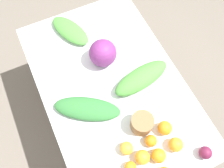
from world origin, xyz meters
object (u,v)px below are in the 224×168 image
(cabbage_purple, at_px, (103,53))
(paper_bag, at_px, (142,123))
(greens_bunch_dandelion, at_px, (87,109))
(orange_5, at_px, (151,141))
(beet_root, at_px, (205,153))
(orange_4, at_px, (130,167))
(orange_1, at_px, (159,156))
(orange_2, at_px, (176,145))
(orange_6, at_px, (126,148))
(orange_7, at_px, (165,128))
(greens_bunch_kale, at_px, (141,78))
(orange_0, at_px, (142,157))
(greens_bunch_scallion, at_px, (70,30))

(cabbage_purple, xyz_separation_m, paper_bag, (0.50, 0.02, -0.04))
(paper_bag, height_order, greens_bunch_dandelion, paper_bag)
(greens_bunch_dandelion, bearing_deg, orange_5, 37.37)
(beet_root, distance_m, orange_4, 0.42)
(cabbage_purple, height_order, orange_1, cabbage_purple)
(orange_2, bearing_deg, orange_6, -110.91)
(paper_bag, bearing_deg, orange_2, 31.94)
(paper_bag, relative_size, orange_7, 1.56)
(greens_bunch_kale, xyz_separation_m, orange_5, (0.37, -0.13, -0.01))
(beet_root, bearing_deg, greens_bunch_kale, -169.08)
(cabbage_purple, distance_m, paper_bag, 0.51)
(orange_7, bearing_deg, orange_0, -65.17)
(paper_bag, height_order, orange_1, paper_bag)
(greens_bunch_scallion, relative_size, orange_6, 4.31)
(greens_bunch_dandelion, distance_m, orange_1, 0.49)
(orange_5, bearing_deg, orange_4, -65.17)
(paper_bag, xyz_separation_m, greens_bunch_kale, (-0.26, 0.13, -0.00))
(greens_bunch_dandelion, relative_size, orange_4, 6.11)
(orange_2, height_order, orange_5, orange_2)
(orange_1, relative_size, orange_6, 1.06)
(cabbage_purple, distance_m, greens_bunch_kale, 0.29)
(greens_bunch_kale, bearing_deg, orange_6, -38.42)
(cabbage_purple, xyz_separation_m, greens_bunch_kale, (0.24, 0.15, -0.04))
(orange_1, bearing_deg, cabbage_purple, -178.66)
(orange_7, bearing_deg, orange_5, -74.43)
(cabbage_purple, height_order, greens_bunch_kale, cabbage_purple)
(orange_1, distance_m, orange_4, 0.17)
(beet_root, bearing_deg, orange_1, -111.41)
(greens_bunch_scallion, relative_size, beet_root, 4.54)
(orange_2, relative_size, orange_7, 0.99)
(cabbage_purple, relative_size, orange_2, 2.18)
(greens_bunch_kale, distance_m, orange_2, 0.45)
(orange_2, bearing_deg, greens_bunch_dandelion, -138.07)
(orange_0, xyz_separation_m, orange_4, (0.02, -0.08, -0.01))
(greens_bunch_kale, xyz_separation_m, orange_2, (0.45, -0.02, -0.01))
(cabbage_purple, height_order, greens_bunch_scallion, cabbage_purple)
(greens_bunch_kale, xyz_separation_m, orange_0, (0.43, -0.22, -0.01))
(paper_bag, xyz_separation_m, orange_4, (0.19, -0.17, -0.02))
(greens_bunch_scallion, distance_m, orange_5, 0.92)
(cabbage_purple, bearing_deg, orange_4, -12.18)
(paper_bag, bearing_deg, orange_5, 0.87)
(cabbage_purple, relative_size, beet_root, 2.48)
(orange_4, relative_size, orange_7, 0.78)
(orange_7, bearing_deg, beet_root, 31.96)
(paper_bag, bearing_deg, orange_1, -0.24)
(orange_7, bearing_deg, orange_1, -42.38)
(greens_bunch_scallion, distance_m, orange_0, 0.97)
(orange_7, bearing_deg, orange_6, -87.92)
(orange_4, bearing_deg, paper_bag, 138.09)
(orange_2, distance_m, orange_5, 0.14)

